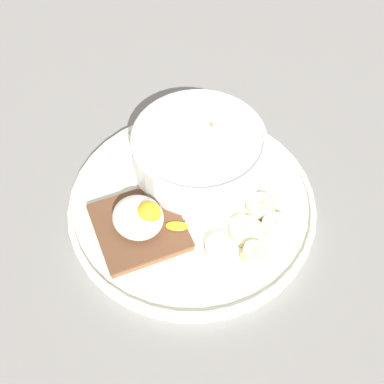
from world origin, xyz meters
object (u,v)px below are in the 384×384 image
object	(u,v)px
banana_slice_left	(246,231)
banana_slice_inner	(275,227)
toast_slice	(139,227)
poached_egg	(140,217)
oatmeal_bowl	(199,153)
banana_slice_back	(255,254)
banana_slice_right	(261,205)
banana_slice_front	(219,248)

from	to	relation	value
banana_slice_left	banana_slice_inner	bearing A→B (deg)	59.38
toast_slice	poached_egg	world-z (taller)	poached_egg
oatmeal_bowl	poached_egg	bearing A→B (deg)	-75.17
poached_egg	banana_slice_left	xyz separation A→B (cm)	(7.14, 8.22, -2.09)
toast_slice	banana_slice_back	size ratio (longest dim) A/B	2.88
banana_slice_left	banana_slice_right	xyz separation A→B (cm)	(-1.32, 3.42, 0.17)
oatmeal_bowl	poached_egg	distance (cm)	10.20
banana_slice_front	banana_slice_right	xyz separation A→B (cm)	(-1.13, 6.93, 0.07)
poached_egg	banana_slice_front	xyz separation A→B (cm)	(6.95, 4.71, -1.99)
banana_slice_inner	banana_slice_right	bearing A→B (deg)	166.41
poached_egg	banana_slice_back	bearing A→B (deg)	34.81
toast_slice	banana_slice_back	xyz separation A→B (cm)	(10.08, 7.07, 0.15)
oatmeal_bowl	banana_slice_inner	world-z (taller)	oatmeal_bowl
banana_slice_left	banana_slice_back	size ratio (longest dim) A/B	1.27
oatmeal_bowl	banana_slice_left	xyz separation A→B (cm)	(9.75, -1.63, -2.54)
poached_egg	banana_slice_inner	world-z (taller)	poached_egg
toast_slice	banana_slice_left	size ratio (longest dim) A/B	2.27
toast_slice	banana_slice_right	distance (cm)	13.26
toast_slice	oatmeal_bowl	bearing A→B (deg)	103.61
banana_slice_front	banana_slice_inner	bearing A→B (deg)	73.92
oatmeal_bowl	banana_slice_left	distance (cm)	10.21
banana_slice_front	oatmeal_bowl	bearing A→B (deg)	151.74
toast_slice	banana_slice_left	bearing A→B (deg)	48.96
banana_slice_back	banana_slice_inner	world-z (taller)	banana_slice_back
banana_slice_left	banana_slice_right	size ratio (longest dim) A/B	1.06
poached_egg	toast_slice	bearing A→B (deg)	-133.50
oatmeal_bowl	toast_slice	size ratio (longest dim) A/B	1.31
poached_egg	banana_slice_inner	distance (cm)	14.14
banana_slice_back	banana_slice_inner	bearing A→B (deg)	105.85
oatmeal_bowl	banana_slice_front	size ratio (longest dim) A/B	4.21
oatmeal_bowl	banana_slice_back	distance (cm)	13.04
banana_slice_front	banana_slice_back	size ratio (longest dim) A/B	0.90
poached_egg	banana_slice_left	size ratio (longest dim) A/B	1.37
banana_slice_left	banana_slice_back	xyz separation A→B (cm)	(2.76, -1.34, 0.32)
oatmeal_bowl	banana_slice_inner	size ratio (longest dim) A/B	3.88
banana_slice_front	banana_slice_right	bearing A→B (deg)	99.24
poached_egg	banana_slice_back	distance (cm)	12.19
toast_slice	banana_slice_right	world-z (taller)	banana_slice_right
banana_slice_inner	banana_slice_left	bearing A→B (deg)	-120.62
banana_slice_front	banana_slice_right	size ratio (longest dim) A/B	0.76
banana_slice_front	banana_slice_back	world-z (taller)	banana_slice_back
oatmeal_bowl	banana_slice_front	distance (cm)	11.13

